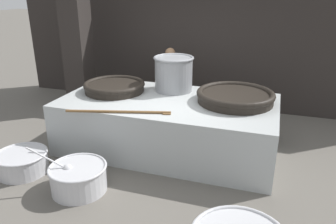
% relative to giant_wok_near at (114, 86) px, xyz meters
% --- Properties ---
extents(ground_plane, '(60.00, 60.00, 0.00)m').
position_rel_giant_wok_near_xyz_m(ground_plane, '(1.05, -0.13, -0.98)').
color(ground_plane, '#666059').
extents(back_wall, '(9.16, 0.24, 3.24)m').
position_rel_giant_wok_near_xyz_m(back_wall, '(1.05, 2.32, 0.64)').
color(back_wall, '#2D2826').
rests_on(back_wall, ground_plane).
extents(support_pillar, '(0.50, 0.50, 3.24)m').
position_rel_giant_wok_near_xyz_m(support_pillar, '(-1.48, 1.20, 0.64)').
color(support_pillar, '#2D2826').
rests_on(support_pillar, ground_plane).
extents(hearth_platform, '(3.55, 1.83, 0.88)m').
position_rel_giant_wok_near_xyz_m(hearth_platform, '(1.05, -0.13, -0.53)').
color(hearth_platform, '#B2B7B7').
rests_on(hearth_platform, ground_plane).
extents(giant_wok_near, '(1.09, 1.09, 0.17)m').
position_rel_giant_wok_near_xyz_m(giant_wok_near, '(0.00, 0.00, 0.00)').
color(giant_wok_near, black).
rests_on(giant_wok_near, hearth_platform).
extents(giant_wok_far, '(1.26, 1.26, 0.19)m').
position_rel_giant_wok_near_xyz_m(giant_wok_far, '(2.12, 0.09, 0.01)').
color(giant_wok_far, black).
rests_on(giant_wok_far, hearth_platform).
extents(stock_pot, '(0.71, 0.71, 0.62)m').
position_rel_giant_wok_near_xyz_m(stock_pot, '(0.98, 0.40, 0.23)').
color(stock_pot, gray).
rests_on(stock_pot, hearth_platform).
extents(stirring_paddle, '(1.53, 0.49, 0.04)m').
position_rel_giant_wok_near_xyz_m(stirring_paddle, '(0.60, -0.93, -0.07)').
color(stirring_paddle, brown).
rests_on(stirring_paddle, hearth_platform).
extents(cook, '(0.35, 0.54, 1.48)m').
position_rel_giant_wok_near_xyz_m(cook, '(0.61, 1.33, -0.18)').
color(cook, '#8C6647').
rests_on(cook, ground_plane).
extents(prep_bowl_vegetables, '(0.98, 0.79, 0.69)m').
position_rel_giant_wok_near_xyz_m(prep_bowl_vegetables, '(0.29, -1.74, -0.77)').
color(prep_bowl_vegetables, silver).
rests_on(prep_bowl_vegetables, ground_plane).
extents(prep_bowl_extra, '(0.78, 0.78, 0.32)m').
position_rel_giant_wok_near_xyz_m(prep_bowl_extra, '(-0.79, -1.60, -0.80)').
color(prep_bowl_extra, silver).
rests_on(prep_bowl_extra, ground_plane).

